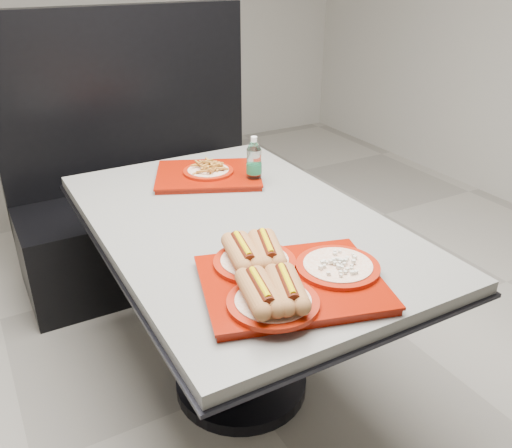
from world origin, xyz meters
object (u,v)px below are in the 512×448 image
booth_bench (144,199)px  tray_far (208,172)px  tray_near (284,276)px  diner_table (239,261)px  water_bottle (254,163)px

booth_bench → tray_far: booth_bench is taller
tray_far → booth_bench: bearing=95.8°
tray_near → tray_far: (0.16, 0.84, -0.01)m
tray_near → tray_far: 0.86m
diner_table → booth_bench: (0.00, 1.09, -0.18)m
diner_table → booth_bench: bearing=90.0°
tray_far → diner_table: bearing=-100.1°
booth_bench → tray_near: booth_bench is taller
booth_bench → tray_far: (0.07, -0.69, 0.37)m
booth_bench → water_bottle: size_ratio=7.07×
diner_table → water_bottle: 0.42m
diner_table → tray_far: 0.45m
booth_bench → water_bottle: (0.21, -0.83, 0.43)m
booth_bench → tray_near: (-0.09, -1.53, 0.39)m
diner_table → tray_far: bearing=79.9°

